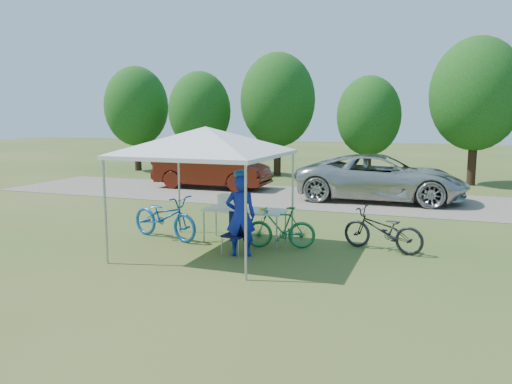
{
  "coord_description": "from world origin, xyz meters",
  "views": [
    {
      "loc": [
        4.68,
        -9.59,
        2.92
      ],
      "look_at": [
        0.4,
        2.0,
        1.07
      ],
      "focal_mm": 35.0,
      "sensor_mm": 36.0,
      "label": 1
    }
  ],
  "objects_px": {
    "cyclist": "(241,216)",
    "bike_dark": "(382,230)",
    "bike_blue": "(165,217)",
    "minivan": "(381,177)",
    "bike_green": "(280,227)",
    "folding_table": "(245,211)",
    "cooler": "(228,201)",
    "sedan": "(212,169)",
    "folding_chair": "(237,230)"
  },
  "relations": [
    {
      "from": "folding_chair",
      "to": "cooler",
      "type": "xyz_separation_m",
      "value": [
        -0.62,
        0.99,
        0.43
      ]
    },
    {
      "from": "bike_green",
      "to": "sedan",
      "type": "height_order",
      "value": "sedan"
    },
    {
      "from": "folding_table",
      "to": "cooler",
      "type": "xyz_separation_m",
      "value": [
        -0.41,
        0.0,
        0.21
      ]
    },
    {
      "from": "folding_chair",
      "to": "bike_green",
      "type": "distance_m",
      "value": 1.07
    },
    {
      "from": "cyclist",
      "to": "bike_dark",
      "type": "bearing_deg",
      "value": -172.37
    },
    {
      "from": "cooler",
      "to": "bike_green",
      "type": "bearing_deg",
      "value": -9.72
    },
    {
      "from": "cooler",
      "to": "cyclist",
      "type": "bearing_deg",
      "value": -55.77
    },
    {
      "from": "folding_table",
      "to": "bike_blue",
      "type": "bearing_deg",
      "value": -169.39
    },
    {
      "from": "bike_blue",
      "to": "folding_table",
      "type": "bearing_deg",
      "value": -63.68
    },
    {
      "from": "folding_table",
      "to": "bike_blue",
      "type": "height_order",
      "value": "bike_blue"
    },
    {
      "from": "cooler",
      "to": "cyclist",
      "type": "height_order",
      "value": "cyclist"
    },
    {
      "from": "cyclist",
      "to": "bike_dark",
      "type": "relative_size",
      "value": 0.95
    },
    {
      "from": "cyclist",
      "to": "folding_table",
      "type": "bearing_deg",
      "value": -91.96
    },
    {
      "from": "sedan",
      "to": "cyclist",
      "type": "bearing_deg",
      "value": -152.07
    },
    {
      "from": "folding_table",
      "to": "minivan",
      "type": "bearing_deg",
      "value": 71.82
    },
    {
      "from": "folding_chair",
      "to": "minivan",
      "type": "height_order",
      "value": "minivan"
    },
    {
      "from": "bike_blue",
      "to": "minivan",
      "type": "relative_size",
      "value": 0.35
    },
    {
      "from": "cyclist",
      "to": "bike_green",
      "type": "relative_size",
      "value": 1.1
    },
    {
      "from": "cooler",
      "to": "cyclist",
      "type": "distance_m",
      "value": 1.37
    },
    {
      "from": "cooler",
      "to": "cyclist",
      "type": "xyz_separation_m",
      "value": [
        0.77,
        -1.13,
        -0.09
      ]
    },
    {
      "from": "bike_green",
      "to": "bike_blue",
      "type": "bearing_deg",
      "value": -102.54
    },
    {
      "from": "minivan",
      "to": "cooler",
      "type": "bearing_deg",
      "value": 157.03
    },
    {
      "from": "folding_chair",
      "to": "cyclist",
      "type": "bearing_deg",
      "value": -37.09
    },
    {
      "from": "bike_dark",
      "to": "bike_blue",
      "type": "bearing_deg",
      "value": -67.58
    },
    {
      "from": "folding_chair",
      "to": "sedan",
      "type": "relative_size",
      "value": 0.18
    },
    {
      "from": "cooler",
      "to": "bike_green",
      "type": "distance_m",
      "value": 1.47
    },
    {
      "from": "folding_table",
      "to": "cyclist",
      "type": "bearing_deg",
      "value": -72.5
    },
    {
      "from": "folding_table",
      "to": "cooler",
      "type": "relative_size",
      "value": 4.22
    },
    {
      "from": "folding_table",
      "to": "cyclist",
      "type": "height_order",
      "value": "cyclist"
    },
    {
      "from": "cooler",
      "to": "minivan",
      "type": "xyz_separation_m",
      "value": [
        2.75,
        7.12,
        -0.12
      ]
    },
    {
      "from": "folding_chair",
      "to": "cyclist",
      "type": "distance_m",
      "value": 0.4
    },
    {
      "from": "bike_dark",
      "to": "sedan",
      "type": "bearing_deg",
      "value": -119.43
    },
    {
      "from": "cooler",
      "to": "bike_dark",
      "type": "height_order",
      "value": "cooler"
    },
    {
      "from": "folding_table",
      "to": "cooler",
      "type": "bearing_deg",
      "value": 180.0
    },
    {
      "from": "cooler",
      "to": "bike_dark",
      "type": "distance_m",
      "value": 3.6
    },
    {
      "from": "bike_blue",
      "to": "sedan",
      "type": "height_order",
      "value": "sedan"
    },
    {
      "from": "bike_green",
      "to": "sedan",
      "type": "xyz_separation_m",
      "value": [
        -5.53,
        8.11,
        0.34
      ]
    },
    {
      "from": "cyclist",
      "to": "bike_green",
      "type": "bearing_deg",
      "value": -143.0
    },
    {
      "from": "bike_blue",
      "to": "cyclist",
      "type": "bearing_deg",
      "value": -92.87
    },
    {
      "from": "cooler",
      "to": "sedan",
      "type": "height_order",
      "value": "sedan"
    },
    {
      "from": "bike_green",
      "to": "bike_dark",
      "type": "distance_m",
      "value": 2.25
    },
    {
      "from": "cooler",
      "to": "cyclist",
      "type": "relative_size",
      "value": 0.26
    },
    {
      "from": "folding_chair",
      "to": "bike_blue",
      "type": "bearing_deg",
      "value": 169.39
    },
    {
      "from": "minivan",
      "to": "sedan",
      "type": "height_order",
      "value": "minivan"
    },
    {
      "from": "bike_blue",
      "to": "bike_dark",
      "type": "distance_m",
      "value": 5.12
    },
    {
      "from": "minivan",
      "to": "sedan",
      "type": "bearing_deg",
      "value": 81.89
    },
    {
      "from": "folding_table",
      "to": "sedan",
      "type": "xyz_separation_m",
      "value": [
        -4.57,
        7.88,
        0.07
      ]
    },
    {
      "from": "bike_blue",
      "to": "bike_green",
      "type": "distance_m",
      "value": 2.9
    },
    {
      "from": "folding_table",
      "to": "minivan",
      "type": "xyz_separation_m",
      "value": [
        2.34,
        7.12,
        0.09
      ]
    },
    {
      "from": "bike_green",
      "to": "folding_table",
      "type": "bearing_deg",
      "value": -118.89
    }
  ]
}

